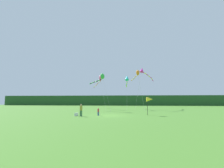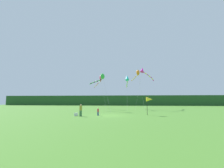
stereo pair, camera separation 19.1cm
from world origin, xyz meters
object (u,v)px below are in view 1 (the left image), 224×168
Objects in this scene: banner_flag_pole at (150,99)px; kite_green at (101,77)px; person_adult at (81,109)px; cooler_box at (76,114)px; person_child at (98,111)px; kite_orange at (137,74)px; kite_rainbow at (100,80)px; kite_cyan at (127,79)px; kite_magenta at (143,71)px.

banner_flag_pole is 0.36× the size of kite_green.
person_adult is at bearing -165.74° from banner_flag_pole.
banner_flag_pole is (10.48, 1.96, 2.12)m from cooler_box.
person_adult is 2.53m from person_child.
person_adult is 12.96m from kite_green.
banner_flag_pole is 14.93m from kite_orange.
kite_orange is at bearing 57.92° from cooler_box.
kite_orange is at bearing 30.04° from kite_green.
person_child is 3.12m from cooler_box.
kite_rainbow is at bearing 164.59° from kite_orange.
kite_rainbow is at bearing 169.88° from kite_cyan.
kite_cyan reaches higher than kite_green.
person_adult is at bearing -30.90° from cooler_box.
person_child is 0.11× the size of kite_orange.
kite_rainbow is at bearing 92.58° from person_adult.
banner_flag_pole is at bearing 14.26° from person_adult.
kite_orange reaches higher than banner_flag_pole.
kite_orange is (6.70, 14.70, 8.04)m from person_child.
kite_green is at bearing -76.88° from kite_rainbow.
kite_green is at bearing 81.16° from cooler_box.
kite_orange is at bearing 65.50° from person_child.
kite_orange reaches higher than kite_green.
cooler_box is 0.05× the size of kite_cyan.
kite_rainbow is 11.77m from kite_magenta.
kite_rainbow reaches higher than banner_flag_pole.
person_child is 2.45× the size of cooler_box.
kite_rainbow is 1.31× the size of kite_green.
kite_magenta is (8.52, 18.11, 9.28)m from person_child.
cooler_box is at bearing -98.84° from kite_green.
banner_flag_pole is at bearing 10.61° from cooler_box.
cooler_box is 19.78m from kite_cyan.
banner_flag_pole is at bearing -57.02° from kite_rainbow.
kite_orange is at bearing -118.10° from kite_magenta.
kite_cyan is (5.52, 6.02, 0.46)m from kite_green.
kite_green is at bearing -132.50° from kite_cyan.
kite_rainbow is at bearing 90.06° from cooler_box.
person_child is at bearing -104.65° from kite_cyan.
kite_green is 8.18m from kite_cyan.
kite_magenta is 1.36× the size of kite_green.
banner_flag_pole is 16.15m from kite_cyan.
cooler_box is 12.99m from kite_green.
kite_orange reaches higher than kite_rainbow.
kite_cyan is (7.20, 16.86, 7.43)m from cooler_box.
kite_rainbow reaches higher than cooler_box.
kite_green is at bearing -140.71° from kite_magenta.
person_adult is at bearing -87.42° from kite_rainbow.
kite_orange is (2.49, -1.39, 1.01)m from kite_cyan.
person_child is 0.38× the size of banner_flag_pole.
kite_magenta is 5.27m from kite_cyan.
banner_flag_pole is at bearing -93.51° from kite_magenta.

